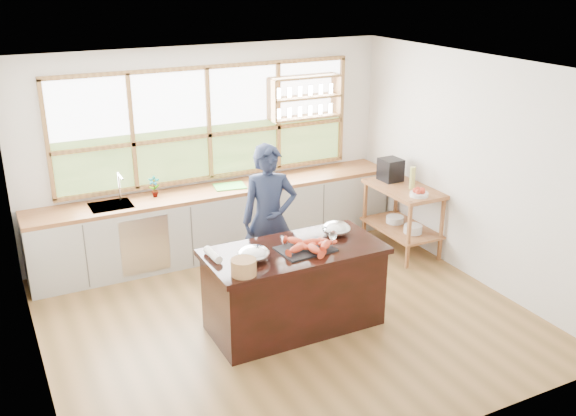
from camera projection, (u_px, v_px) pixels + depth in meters
ground_plane at (286, 317)px, 7.05m from camera, size 5.00×5.00×0.00m
room_shell at (266, 152)px, 6.87m from camera, size 5.02×4.52×2.71m
back_counter at (219, 220)px, 8.50m from camera, size 4.90×0.63×0.90m
right_shelf_unit at (403, 208)px, 8.51m from camera, size 0.62×1.10×0.90m
island at (294, 288)px, 6.73m from camera, size 1.85×0.90×0.90m
cook at (269, 219)px, 7.38m from camera, size 0.74×0.60×1.77m
potted_plant at (154, 187)px, 8.01m from camera, size 0.16×0.13×0.27m
cutting_board at (230, 186)px, 8.42m from camera, size 0.44×0.36×0.01m
espresso_machine at (391, 170)px, 8.62m from camera, size 0.27×0.29×0.30m
wine_bottle at (412, 178)px, 8.30m from camera, size 0.08×0.08×0.29m
fruit_bowl at (419, 193)px, 8.06m from camera, size 0.23×0.23×0.11m
slate_board at (305, 249)px, 6.54m from camera, size 0.58×0.44×0.02m
lobster_pile at (309, 245)px, 6.51m from camera, size 0.52×0.48×0.08m
mixing_bowl_left at (254, 254)px, 6.30m from camera, size 0.32×0.32×0.15m
mixing_bowl_right at (336, 229)px, 6.91m from camera, size 0.31×0.31×0.15m
wine_glass at (333, 236)px, 6.48m from camera, size 0.08×0.08×0.22m
wicker_basket at (244, 267)px, 5.99m from camera, size 0.24×0.24×0.16m
parchment_roll at (213, 255)px, 6.34m from camera, size 0.09×0.30×0.08m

